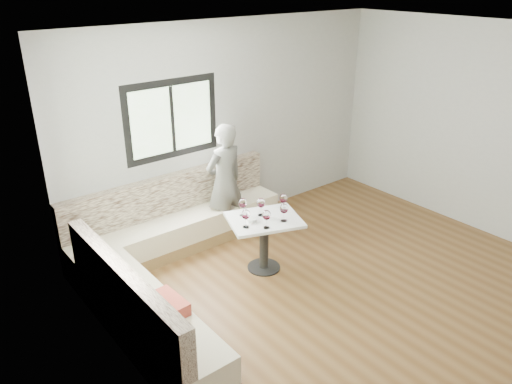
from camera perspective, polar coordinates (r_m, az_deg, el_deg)
room at (r=5.14m, az=12.39°, el=1.41°), size 5.01×5.01×2.81m
banquette at (r=5.85m, az=-10.36°, el=-7.38°), size 2.90×2.80×0.95m
table at (r=5.93m, az=0.93°, el=-4.50°), size 1.00×0.89×0.68m
person at (r=6.57m, az=-3.61°, el=1.16°), size 0.61×0.42×1.58m
olive_ramekin at (r=5.77m, az=-0.48°, el=-3.20°), size 0.11×0.11×0.04m
wine_glass_a at (r=5.59m, az=-1.17°, el=-2.65°), size 0.10×0.10×0.22m
wine_glass_b at (r=5.57m, az=1.22°, el=-2.72°), size 0.10×0.10×0.22m
wine_glass_c at (r=5.73m, az=3.22°, el=-1.96°), size 0.10×0.10×0.22m
wine_glass_d at (r=5.86m, az=0.57°, el=-1.32°), size 0.10×0.10×0.22m
wine_glass_e at (r=5.98m, az=3.16°, el=-0.81°), size 0.10×0.10×0.22m
wine_glass_f at (r=5.85m, az=-1.53°, el=-1.34°), size 0.10×0.10×0.22m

